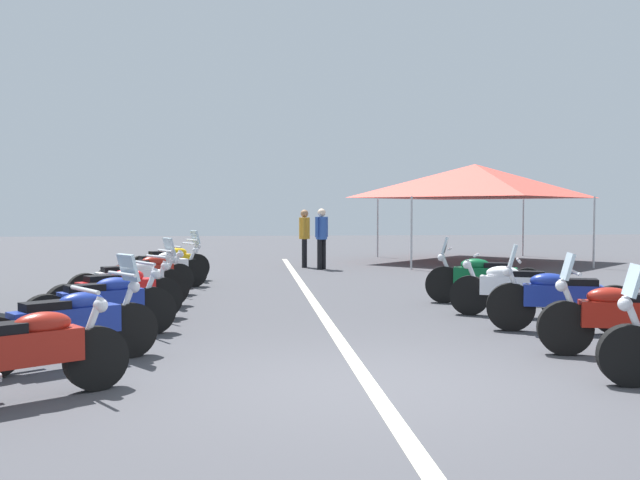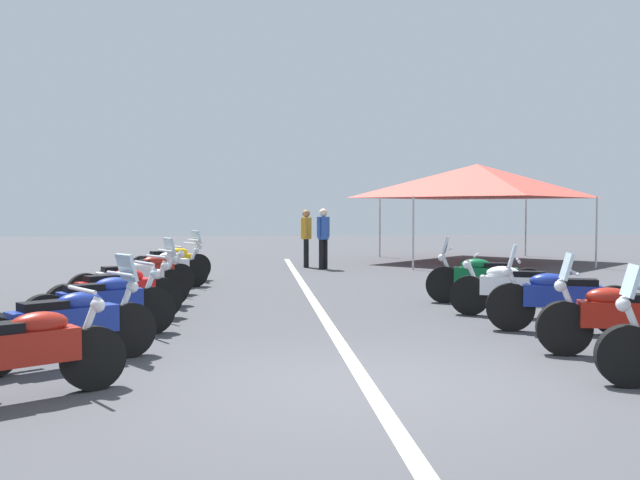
{
  "view_description": "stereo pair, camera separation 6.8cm",
  "coord_description": "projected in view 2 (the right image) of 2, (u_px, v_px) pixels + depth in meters",
  "views": [
    {
      "loc": [
        -6.79,
        1.15,
        1.72
      ],
      "look_at": [
        5.07,
        0.0,
        1.21
      ],
      "focal_mm": 39.92,
      "sensor_mm": 36.0,
      "label": 1
    },
    {
      "loc": [
        -6.79,
        1.09,
        1.72
      ],
      "look_at": [
        5.07,
        0.0,
        1.21
      ],
      "focal_mm": 39.92,
      "sensor_mm": 36.0,
      "label": 2
    }
  ],
  "objects": [
    {
      "name": "ground_plane",
      "position": [
        367.0,
        386.0,
        6.93
      ],
      "size": [
        80.0,
        80.0,
        0.0
      ],
      "primitive_type": "plane",
      "color": "#424247"
    },
    {
      "name": "lane_centre_stripe",
      "position": [
        317.0,
        306.0,
        12.57
      ],
      "size": [
        24.2,
        0.16,
        0.01
      ],
      "primitive_type": "cube",
      "color": "beige",
      "rests_on": "ground_plane"
    },
    {
      "name": "motorcycle_left_row_0",
      "position": [
        21.0,
        352.0,
        6.33
      ],
      "size": [
        1.23,
        1.7,
        0.99
      ],
      "rotation": [
        0.0,
        0.0,
        -0.97
      ],
      "color": "black",
      "rests_on": "ground_plane"
    },
    {
      "name": "motorcycle_left_row_1",
      "position": [
        67.0,
        324.0,
        7.75
      ],
      "size": [
        1.43,
        1.82,
        1.21
      ],
      "rotation": [
        0.0,
        0.0,
        -0.92
      ],
      "color": "black",
      "rests_on": "ground_plane"
    },
    {
      "name": "motorcycle_left_row_2",
      "position": [
        102.0,
        305.0,
        9.38
      ],
      "size": [
        1.2,
        1.85,
        1.01
      ],
      "rotation": [
        0.0,
        0.0,
        -1.02
      ],
      "color": "black",
      "rests_on": "ground_plane"
    },
    {
      "name": "motorcycle_left_row_3",
      "position": [
        117.0,
        293.0,
        10.69
      ],
      "size": [
        1.36,
        1.87,
        1.01
      ],
      "rotation": [
        0.0,
        0.0,
        -0.96
      ],
      "color": "black",
      "rests_on": "ground_plane"
    },
    {
      "name": "motorcycle_left_row_4",
      "position": [
        132.0,
        282.0,
        12.23
      ],
      "size": [
        1.16,
        1.96,
        1.22
      ],
      "rotation": [
        0.0,
        0.0,
        -1.08
      ],
      "color": "black",
      "rests_on": "ground_plane"
    },
    {
      "name": "motorcycle_left_row_5",
      "position": [
        147.0,
        274.0,
        13.83
      ],
      "size": [
        1.27,
        1.78,
        1.0
      ],
      "rotation": [
        0.0,
        0.0,
        -0.97
      ],
      "color": "black",
      "rests_on": "ground_plane"
    },
    {
      "name": "motorcycle_left_row_6",
      "position": [
        163.0,
        268.0,
        15.35
      ],
      "size": [
        1.2,
        1.92,
        0.99
      ],
      "rotation": [
        0.0,
        0.0,
        -1.05
      ],
      "color": "black",
      "rests_on": "ground_plane"
    },
    {
      "name": "motorcycle_left_row_7",
      "position": [
        172.0,
        262.0,
        16.79
      ],
      "size": [
        1.11,
        1.85,
        1.22
      ],
      "rotation": [
        0.0,
        0.0,
        -1.07
      ],
      "color": "black",
      "rests_on": "ground_plane"
    },
    {
      "name": "motorcycle_right_row_1",
      "position": [
        622.0,
        317.0,
        8.24
      ],
      "size": [
        0.83,
        1.97,
        1.21
      ],
      "rotation": [
        0.0,
        0.0,
        1.32
      ],
      "color": "black",
      "rests_on": "ground_plane"
    },
    {
      "name": "motorcycle_right_row_2",
      "position": [
        560.0,
        299.0,
        9.88
      ],
      "size": [
        0.91,
        2.01,
        1.23
      ],
      "rotation": [
        0.0,
        0.0,
        1.26
      ],
      "color": "black",
      "rests_on": "ground_plane"
    },
    {
      "name": "motorcycle_right_row_3",
      "position": [
        513.0,
        289.0,
        11.33
      ],
      "size": [
        1.01,
        1.93,
        1.0
      ],
      "rotation": [
        0.0,
        0.0,
        1.16
      ],
      "color": "black",
      "rests_on": "ground_plane"
    },
    {
      "name": "motorcycle_right_row_4",
      "position": [
        484.0,
        278.0,
        12.88
      ],
      "size": [
        0.97,
        2.07,
        1.23
      ],
      "rotation": [
        0.0,
        0.0,
        1.22
      ],
      "color": "black",
      "rests_on": "ground_plane"
    },
    {
      "name": "traffic_cone_0",
      "position": [
        565.0,
        287.0,
        13.16
      ],
      "size": [
        0.36,
        0.36,
        0.61
      ],
      "color": "orange",
      "rests_on": "ground_plane"
    },
    {
      "name": "bystander_0",
      "position": [
        323.0,
        234.0,
        20.37
      ],
      "size": [
        0.4,
        0.4,
        1.75
      ],
      "rotation": [
        0.0,
        0.0,
        3.93
      ],
      "color": "black",
      "rests_on": "ground_plane"
    },
    {
      "name": "bystander_2",
      "position": [
        306.0,
        234.0,
        21.06
      ],
      "size": [
        0.52,
        0.32,
        1.72
      ],
      "rotation": [
        0.0,
        0.0,
        1.41
      ],
      "color": "black",
      "rests_on": "ground_plane"
    },
    {
      "name": "event_tent",
      "position": [
        477.0,
        181.0,
        23.16
      ],
      "size": [
        6.05,
        6.05,
        3.2
      ],
      "color": "#E54C3F",
      "rests_on": "ground_plane"
    }
  ]
}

